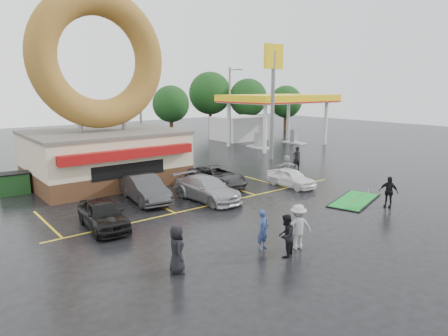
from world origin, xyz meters
TOP-DOWN VIEW (x-y plane):
  - ground at (0.00, 0.00)m, footprint 120.00×120.00m
  - donut_shop at (-3.00, 12.97)m, footprint 10.20×8.70m
  - gas_station at (20.00, 20.94)m, footprint 12.30×13.65m
  - shell_sign at (13.00, 12.00)m, footprint 2.20×0.36m
  - streetlight_mid at (4.00, 20.92)m, footprint 0.40×2.21m
  - streetlight_right at (16.00, 21.92)m, footprint 0.40×2.21m
  - tree_far_a at (26.00, 30.00)m, footprint 5.60×5.60m
  - tree_far_b at (32.00, 28.00)m, footprint 4.90×4.90m
  - tree_far_c at (22.00, 34.00)m, footprint 6.30×6.30m
  - tree_far_d at (14.00, 32.00)m, footprint 4.90×4.90m
  - car_black at (-7.01, 3.50)m, footprint 2.03×4.30m
  - car_dgrey at (-3.20, 6.52)m, footprint 2.21×4.93m
  - car_silver at (-0.12, 4.38)m, footprint 2.35×5.10m
  - car_grey at (2.52, 6.85)m, footprint 2.35×5.00m
  - car_white at (6.41, 3.50)m, footprint 1.59×3.77m
  - person_blue at (-2.66, -3.14)m, footprint 0.71×0.56m
  - person_blackjkt at (-2.47, -4.26)m, footprint 1.06×0.97m
  - person_hoodie at (-1.47, -4.03)m, footprint 1.44×1.17m
  - person_bystander at (-6.69, -2.76)m, footprint 0.87×1.04m
  - person_cameraman at (7.20, -3.20)m, footprint 0.67×1.12m
  - person_walker_near at (7.97, 5.39)m, footprint 1.74×1.07m
  - person_walker_far at (11.02, 7.10)m, footprint 0.82×0.67m
  - dumpster at (-9.02, 13.38)m, footprint 1.90×1.35m
  - putting_green at (6.77, -1.32)m, footprint 4.89×3.18m

SIDE VIEW (x-z plane):
  - ground at x=0.00m, z-range 0.00..0.00m
  - putting_green at x=6.77m, z-range -0.25..0.32m
  - car_white at x=6.41m, z-range 0.00..1.27m
  - dumpster at x=-9.02m, z-range 0.00..1.30m
  - car_grey at x=2.52m, z-range 0.00..1.38m
  - car_black at x=-7.01m, z-range 0.00..1.42m
  - car_silver at x=-0.12m, z-range 0.00..1.44m
  - car_dgrey at x=-3.20m, z-range 0.00..1.57m
  - person_blue at x=-2.66m, z-range 0.00..1.73m
  - person_blackjkt at x=-2.47m, z-range 0.00..1.77m
  - person_walker_near at x=7.97m, z-range 0.00..1.79m
  - person_cameraman at x=7.20m, z-range 0.00..1.79m
  - person_bystander at x=-6.69m, z-range 0.00..1.82m
  - person_hoodie at x=-1.47m, z-range 0.00..1.95m
  - person_walker_far at x=11.02m, z-range 0.00..1.95m
  - gas_station at x=20.00m, z-range 0.75..6.65m
  - donut_shop at x=-3.00m, z-range -2.29..11.21m
  - tree_far_b at x=32.00m, z-range 1.03..8.03m
  - tree_far_d at x=14.00m, z-range 1.03..8.03m
  - streetlight_mid at x=4.00m, z-range 0.28..9.28m
  - streetlight_right at x=16.00m, z-range 0.28..9.28m
  - tree_far_a at x=26.00m, z-range 1.18..9.18m
  - tree_far_c at x=22.00m, z-range 1.34..10.34m
  - shell_sign at x=13.00m, z-range 2.08..12.68m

